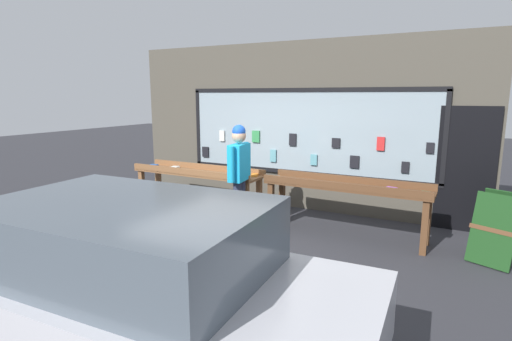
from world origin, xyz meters
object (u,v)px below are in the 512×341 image
Objects in this scene: display_table_right at (346,191)px; small_dog at (217,216)px; parked_car at (129,279)px; person_browsing at (239,168)px; display_table_left at (197,175)px; sandwich_board_sign at (500,227)px.

display_table_right is 5.53× the size of small_dog.
parked_car reaches higher than display_table_right.
person_browsing is at bearing 102.18° from parked_car.
display_table_left is 4.43m from parked_car.
sandwich_board_sign is 0.23× the size of parked_car.
sandwich_board_sign is (5.06, 0.02, -0.25)m from display_table_left.
display_table_left is 0.64× the size of parked_car.
display_table_left is 2.91m from display_table_right.
person_browsing is 0.43× the size of parked_car.
small_dog is 4.23m from sandwich_board_sign.
person_browsing is at bearing -163.43° from display_table_right.
display_table_right is at bearing -80.19° from person_browsing.
person_browsing is (-1.68, -0.50, 0.30)m from display_table_right.
person_browsing is 3.52m from parked_car.
sandwich_board_sign is at bearing 50.63° from parked_car.
display_table_left reaches higher than small_dog.
display_table_right is at bearing -0.00° from display_table_left.
display_table_left is 1.48× the size of person_browsing.
display_table_right reaches higher than small_dog.
display_table_left is at bearing -156.92° from sandwich_board_sign.
display_table_right is at bearing 76.07° from parked_car.
small_dog is (0.91, -0.72, -0.49)m from display_table_left.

